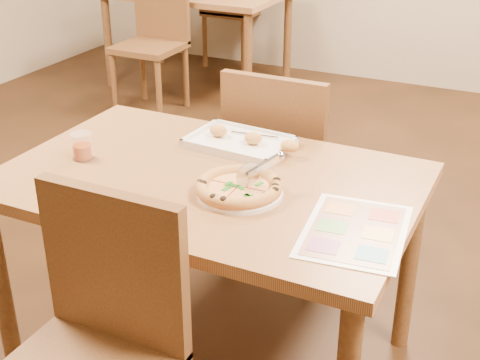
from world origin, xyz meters
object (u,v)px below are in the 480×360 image
at_px(chair_near, 97,324).
at_px(chair_far, 281,152).
at_px(pizza, 239,187).
at_px(menu, 355,231).
at_px(bg_table, 198,2).
at_px(bg_chair_near, 155,27).
at_px(dining_table, 209,200).
at_px(pizza_cutter, 259,169).
at_px(plate, 240,193).
at_px(appetizer_tray, 242,142).
at_px(glass_tumbler, 82,148).

distance_m(chair_near, chair_far, 1.20).
height_order(pizza, menu, pizza).
height_order(bg_table, bg_chair_near, bg_chair_near).
bearing_deg(dining_table, bg_chair_near, 126.05).
distance_m(chair_far, bg_table, 2.72).
bearing_deg(pizza_cutter, menu, -68.13).
height_order(bg_chair_near, pizza, bg_chair_near).
xyz_separation_m(plate, appetizer_tray, (-0.15, 0.33, 0.01)).
relative_size(dining_table, menu, 3.49).
height_order(dining_table, chair_near, chair_near).
bearing_deg(appetizer_tray, pizza_cutter, -56.37).
distance_m(chair_far, glass_tumbler, 0.82).
xyz_separation_m(bg_table, pizza, (1.74, -2.88, 0.11)).
distance_m(appetizer_tray, glass_tumbler, 0.54).
height_order(chair_near, pizza, chair_near).
xyz_separation_m(dining_table, glass_tumbler, (-0.44, -0.06, 0.12)).
relative_size(chair_far, pizza_cutter, 3.75).
bearing_deg(bg_table, bg_chair_near, -90.00).
bearing_deg(chair_near, glass_tumbler, 129.30).
distance_m(plate, menu, 0.38).
bearing_deg(bg_chair_near, dining_table, -53.95).
distance_m(pizza_cutter, menu, 0.35).
height_order(chair_near, bg_chair_near, same).
bearing_deg(dining_table, pizza, -28.22).
relative_size(dining_table, bg_table, 1.00).
bearing_deg(bg_chair_near, appetizer_tray, -50.62).
bearing_deg(menu, chair_far, 125.16).
relative_size(pizza_cutter, glass_tumbler, 1.42).
distance_m(chair_near, pizza_cutter, 0.64).
bearing_deg(chair_far, pizza, 101.87).
xyz_separation_m(chair_far, plate, (0.15, -0.68, 0.16)).
relative_size(pizza, glass_tumbler, 2.94).
distance_m(chair_far, bg_chair_near, 2.26).
distance_m(pizza, glass_tumbler, 0.58).
xyz_separation_m(chair_near, chair_far, (-0.00, 1.20, 0.00)).
distance_m(chair_near, appetizer_tray, 0.88).
height_order(pizza, appetizer_tray, appetizer_tray).
bearing_deg(menu, plate, 171.26).
xyz_separation_m(chair_near, pizza, (0.14, 0.53, 0.18)).
bearing_deg(chair_near, appetizer_tray, 90.43).
bearing_deg(glass_tumbler, dining_table, 8.03).
distance_m(chair_near, menu, 0.72).
bearing_deg(pizza, appetizer_tray, 114.07).
xyz_separation_m(chair_far, glass_tumbler, (-0.44, -0.66, 0.19)).
xyz_separation_m(bg_chair_near, plate, (1.75, -2.27, 0.16)).
distance_m(bg_chair_near, pizza, 2.87).
height_order(chair_near, glass_tumbler, chair_near).
height_order(bg_table, glass_tumbler, glass_tumbler).
xyz_separation_m(chair_near, menu, (0.52, 0.47, 0.16)).
relative_size(chair_far, glass_tumbler, 5.31).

